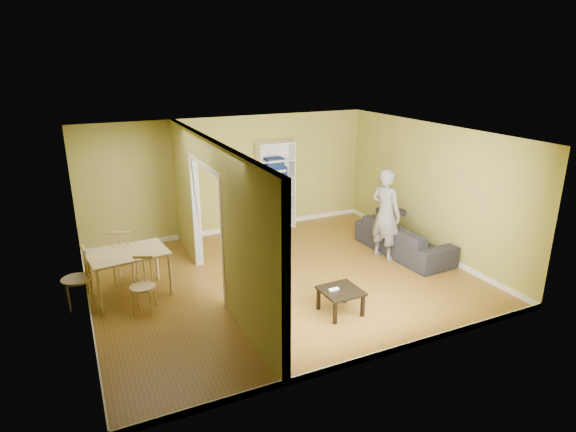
% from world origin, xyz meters
% --- Properties ---
extents(room_shell, '(6.50, 6.50, 6.50)m').
position_xyz_m(room_shell, '(0.00, 0.00, 1.30)').
color(room_shell, olive).
rests_on(room_shell, ground).
extents(partition, '(0.22, 5.50, 2.60)m').
position_xyz_m(partition, '(-1.20, 0.00, 1.30)').
color(partition, '#A19352').
rests_on(partition, ground).
extents(wall_speaker, '(0.10, 0.10, 0.10)m').
position_xyz_m(wall_speaker, '(1.50, 2.69, 1.90)').
color(wall_speaker, black).
rests_on(wall_speaker, room_shell).
extents(sofa, '(2.24, 1.05, 0.84)m').
position_xyz_m(sofa, '(2.70, 0.03, 0.42)').
color(sofa, black).
rests_on(sofa, ground).
extents(person, '(0.91, 0.80, 2.13)m').
position_xyz_m(person, '(2.21, 0.03, 1.07)').
color(person, slate).
rests_on(person, ground).
extents(bookshelf, '(0.85, 0.37, 2.01)m').
position_xyz_m(bookshelf, '(0.99, 2.61, 1.01)').
color(bookshelf, white).
rests_on(bookshelf, ground).
extents(paper_box_navy_a, '(0.39, 0.25, 0.20)m').
position_xyz_m(paper_box_navy_a, '(1.00, 2.56, 0.52)').
color(paper_box_navy_a, navy).
rests_on(paper_box_navy_a, bookshelf).
extents(paper_box_teal, '(0.39, 0.26, 0.20)m').
position_xyz_m(paper_box_teal, '(0.94, 2.56, 0.92)').
color(paper_box_teal, '#127155').
rests_on(paper_box_teal, bookshelf).
extents(paper_box_navy_b, '(0.46, 0.30, 0.24)m').
position_xyz_m(paper_box_navy_b, '(0.99, 2.56, 1.33)').
color(paper_box_navy_b, navy).
rests_on(paper_box_navy_b, bookshelf).
extents(paper_box_navy_c, '(0.41, 0.26, 0.21)m').
position_xyz_m(paper_box_navy_c, '(0.95, 2.56, 1.53)').
color(paper_box_navy_c, navy).
rests_on(paper_box_navy_c, bookshelf).
extents(coffee_table, '(0.60, 0.60, 0.40)m').
position_xyz_m(coffee_table, '(0.31, -1.49, 0.34)').
color(coffee_table, black).
rests_on(coffee_table, ground).
extents(game_controller, '(0.16, 0.04, 0.03)m').
position_xyz_m(game_controller, '(0.20, -1.46, 0.41)').
color(game_controller, white).
rests_on(game_controller, coffee_table).
extents(dining_table, '(1.23, 0.82, 0.77)m').
position_xyz_m(dining_table, '(-2.56, 0.50, 0.69)').
color(dining_table, '#D0AA89').
rests_on(dining_table, ground).
extents(chair_left, '(0.48, 0.48, 0.98)m').
position_xyz_m(chair_left, '(-3.38, 0.48, 0.49)').
color(chair_left, tan).
rests_on(chair_left, ground).
extents(chair_near, '(0.53, 0.53, 0.87)m').
position_xyz_m(chair_near, '(-2.45, -0.12, 0.43)').
color(chair_near, tan).
rests_on(chair_near, ground).
extents(chair_far, '(0.60, 0.60, 1.02)m').
position_xyz_m(chair_far, '(-2.57, 1.05, 0.51)').
color(chair_far, '#D8C188').
rests_on(chair_far, ground).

